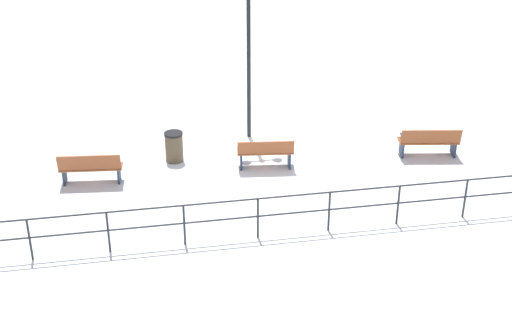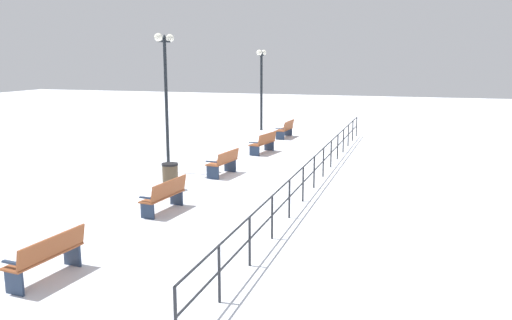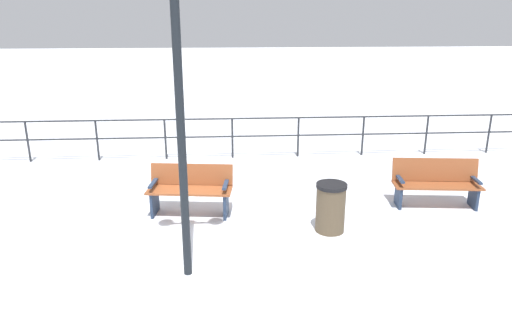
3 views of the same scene
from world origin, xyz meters
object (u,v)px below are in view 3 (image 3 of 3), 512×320
object	(u,v)px
bench_fourth	(436,182)
lamppost_middle	(175,20)
trash_bin	(331,207)
bench_third	(190,189)

from	to	relation	value
bench_fourth	lamppost_middle	distance (m)	5.71
bench_fourth	lamppost_middle	world-z (taller)	lamppost_middle
trash_bin	bench_fourth	bearing A→B (deg)	112.97
bench_third	bench_fourth	world-z (taller)	bench_fourth
bench_third	trash_bin	distance (m)	2.49
lamppost_middle	trash_bin	bearing A→B (deg)	117.79
bench_third	lamppost_middle	world-z (taller)	lamppost_middle
lamppost_middle	bench_fourth	bearing A→B (deg)	115.47
bench_fourth	trash_bin	xyz separation A→B (m)	(0.92, -2.18, -0.04)
lamppost_middle	trash_bin	world-z (taller)	lamppost_middle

